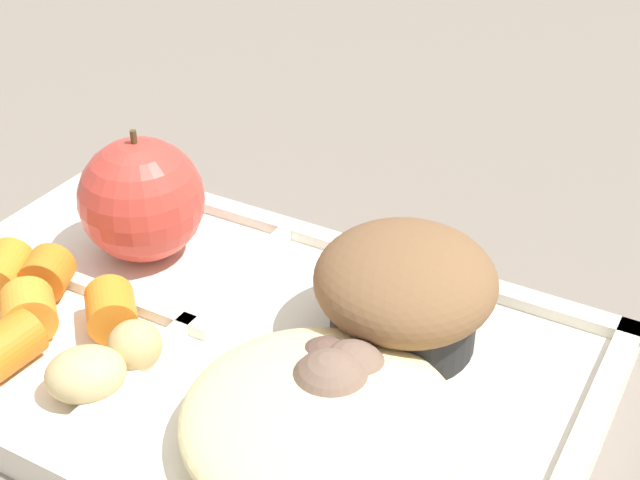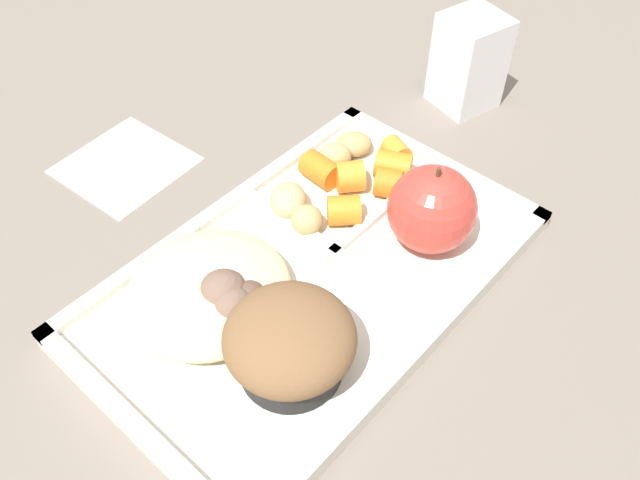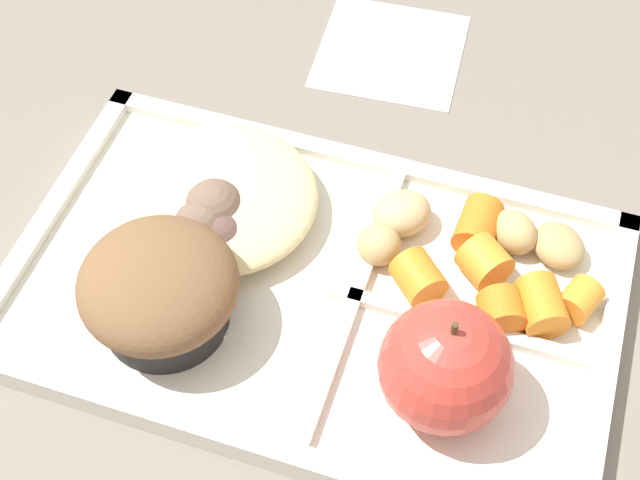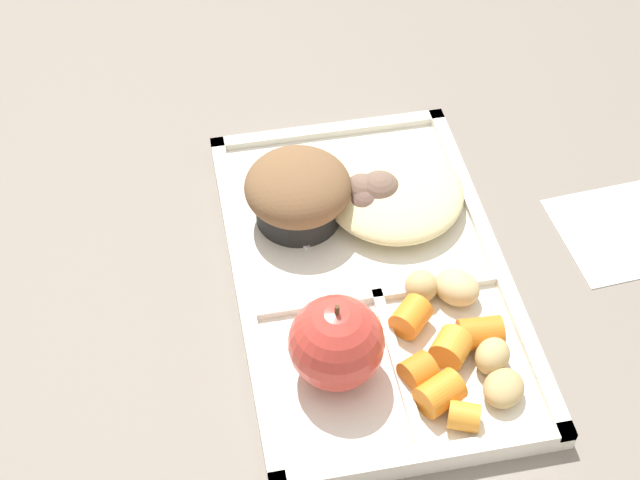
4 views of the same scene
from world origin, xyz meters
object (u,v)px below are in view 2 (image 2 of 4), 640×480
at_px(green_apple, 432,209).
at_px(bran_muffin, 290,343).
at_px(plastic_fork, 206,345).
at_px(milk_carton, 469,62).
at_px(lunch_tray, 313,276).

bearing_deg(green_apple, bran_muffin, 0.00).
xyz_separation_m(green_apple, plastic_fork, (0.19, -0.06, -0.04)).
xyz_separation_m(plastic_fork, milk_carton, (-0.39, -0.04, 0.04)).
bearing_deg(milk_carton, lunch_tray, 24.30).
xyz_separation_m(green_apple, bran_muffin, (0.17, 0.00, -0.01)).
distance_m(bran_muffin, plastic_fork, 0.07).
xyz_separation_m(bran_muffin, plastic_fork, (0.03, -0.06, -0.03)).
relative_size(green_apple, milk_carton, 0.82).
relative_size(bran_muffin, plastic_fork, 0.76).
bearing_deg(bran_muffin, milk_carton, -165.39).
height_order(bran_muffin, milk_carton, milk_carton).
bearing_deg(bran_muffin, plastic_fork, -64.06).
xyz_separation_m(bran_muffin, milk_carton, (-0.36, -0.10, 0.01)).
distance_m(plastic_fork, milk_carton, 0.40).
relative_size(lunch_tray, bran_muffin, 3.99).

